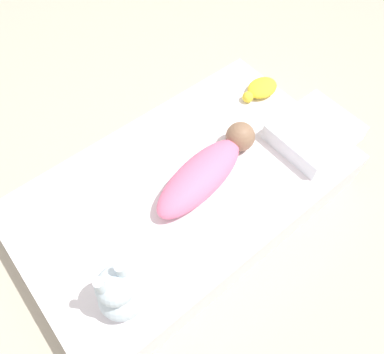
% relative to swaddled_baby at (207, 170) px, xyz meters
% --- Properties ---
extents(ground_plane, '(12.00, 12.00, 0.00)m').
position_rel_swaddled_baby_xyz_m(ground_plane, '(0.09, -0.04, -0.27)').
color(ground_plane, '#B2A893').
extents(bed_mattress, '(1.45, 0.85, 0.21)m').
position_rel_swaddled_baby_xyz_m(bed_mattress, '(0.09, -0.04, -0.17)').
color(bed_mattress, white).
rests_on(bed_mattress, ground_plane).
extents(swaddled_baby, '(0.59, 0.26, 0.13)m').
position_rel_swaddled_baby_xyz_m(swaddled_baby, '(0.00, 0.00, 0.00)').
color(swaddled_baby, pink).
rests_on(swaddled_baby, bed_mattress).
extents(pillow, '(0.36, 0.31, 0.09)m').
position_rel_swaddled_baby_xyz_m(pillow, '(-0.52, 0.15, -0.02)').
color(pillow, white).
rests_on(pillow, bed_mattress).
extents(bunny_plush, '(0.16, 0.16, 0.32)m').
position_rel_swaddled_baby_xyz_m(bunny_plush, '(0.57, 0.22, 0.06)').
color(bunny_plush, silver).
rests_on(bunny_plush, bed_mattress).
extents(turtle_plush, '(0.21, 0.13, 0.06)m').
position_rel_swaddled_baby_xyz_m(turtle_plush, '(-0.54, -0.22, -0.03)').
color(turtle_plush, yellow).
rests_on(turtle_plush, bed_mattress).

